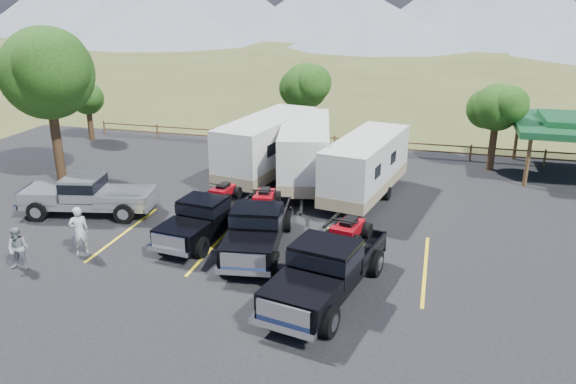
% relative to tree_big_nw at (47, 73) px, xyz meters
% --- Properties ---
extents(ground, '(320.00, 320.00, 0.00)m').
position_rel_tree_big_nw_xyz_m(ground, '(12.55, -9.03, -5.60)').
color(ground, '#424A1F').
rests_on(ground, ground).
extents(asphalt_lot, '(44.00, 34.00, 0.04)m').
position_rel_tree_big_nw_xyz_m(asphalt_lot, '(12.55, -6.03, -5.58)').
color(asphalt_lot, black).
rests_on(asphalt_lot, ground).
extents(stall_lines, '(12.12, 5.50, 0.01)m').
position_rel_tree_big_nw_xyz_m(stall_lines, '(12.55, -5.03, -5.55)').
color(stall_lines, yellow).
rests_on(stall_lines, asphalt_lot).
extents(tree_big_nw, '(5.54, 5.18, 7.84)m').
position_rel_tree_big_nw_xyz_m(tree_big_nw, '(0.00, 0.00, 0.00)').
color(tree_big_nw, '#302012').
rests_on(tree_big_nw, ground).
extents(tree_ne_a, '(3.11, 2.92, 4.76)m').
position_rel_tree_big_nw_xyz_m(tree_ne_a, '(21.52, 7.99, -2.11)').
color(tree_ne_a, '#302012').
rests_on(tree_ne_a, ground).
extents(tree_north, '(3.46, 3.24, 5.25)m').
position_rel_tree_big_nw_xyz_m(tree_north, '(10.52, 9.99, -1.76)').
color(tree_north, '#302012').
rests_on(tree_north, ground).
extents(tree_nw_small, '(2.59, 2.43, 3.85)m').
position_rel_tree_big_nw_xyz_m(tree_nw_small, '(-3.48, 7.99, -2.81)').
color(tree_nw_small, '#302012').
rests_on(tree_nw_small, ground).
extents(rail_fence, '(36.12, 0.12, 1.00)m').
position_rel_tree_big_nw_xyz_m(rail_fence, '(14.55, 9.47, -4.99)').
color(rail_fence, brown).
rests_on(rail_fence, ground).
extents(rig_left, '(2.44, 5.63, 1.82)m').
position_rel_tree_big_nw_xyz_m(rig_left, '(9.89, -4.27, -4.68)').
color(rig_left, black).
rests_on(rig_left, asphalt_lot).
extents(rig_center, '(2.72, 6.11, 1.97)m').
position_rel_tree_big_nw_xyz_m(rig_center, '(12.29, -4.94, -4.61)').
color(rig_center, black).
rests_on(rig_center, asphalt_lot).
extents(rig_right, '(3.29, 6.66, 2.13)m').
position_rel_tree_big_nw_xyz_m(rig_right, '(15.52, -7.61, -4.53)').
color(rig_right, black).
rests_on(rig_right, asphalt_lot).
extents(trailer_left, '(3.73, 9.27, 3.21)m').
position_rel_tree_big_nw_xyz_m(trailer_left, '(10.13, 3.36, -3.88)').
color(trailer_left, silver).
rests_on(trailer_left, asphalt_lot).
extents(trailer_center, '(3.77, 9.11, 3.16)m').
position_rel_tree_big_nw_xyz_m(trailer_center, '(12.23, 2.93, -3.91)').
color(trailer_center, silver).
rests_on(trailer_center, asphalt_lot).
extents(trailer_right, '(3.47, 8.53, 2.95)m').
position_rel_tree_big_nw_xyz_m(trailer_right, '(15.47, 1.62, -4.01)').
color(trailer_right, silver).
rests_on(trailer_right, asphalt_lot).
extents(pickup_silver, '(6.15, 3.05, 1.77)m').
position_rel_tree_big_nw_xyz_m(pickup_silver, '(4.01, -3.55, -4.64)').
color(pickup_silver, '#9A9CA2').
rests_on(pickup_silver, asphalt_lot).
extents(person_a, '(0.83, 0.80, 1.91)m').
position_rel_tree_big_nw_xyz_m(person_a, '(6.05, -7.18, -4.60)').
color(person_a, '#B9B9B9').
rests_on(person_a, asphalt_lot).
extents(person_b, '(0.87, 0.73, 1.57)m').
position_rel_tree_big_nw_xyz_m(person_b, '(4.66, -8.76, -4.77)').
color(person_b, gray).
rests_on(person_b, asphalt_lot).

